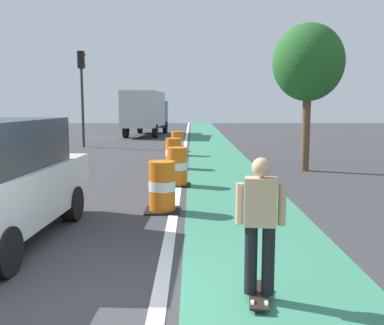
{
  "coord_description": "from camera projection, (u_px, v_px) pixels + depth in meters",
  "views": [
    {
      "loc": [
        1.29,
        -4.75,
        2.28
      ],
      "look_at": [
        1.25,
        4.1,
        1.1
      ],
      "focal_mm": 40.64,
      "sensor_mm": 36.0,
      "label": 1
    }
  ],
  "objects": [
    {
      "name": "pedestrian_crossing",
      "position": [
        20.0,
        153.0,
        12.91
      ],
      "size": [
        0.34,
        0.2,
        1.61
      ],
      "color": "#33333D",
      "rests_on": "ground"
    },
    {
      "name": "skateboarder_on_lane",
      "position": [
        262.0,
        225.0,
        4.99
      ],
      "size": [
        0.57,
        0.82,
        1.69
      ],
      "color": "black",
      "rests_on": "ground"
    },
    {
      "name": "delivery_truck_down_block",
      "position": [
        148.0,
        111.0,
        32.1
      ],
      "size": [
        2.85,
        7.75,
        3.23
      ],
      "color": "beige",
      "rests_on": "ground"
    },
    {
      "name": "traffic_light_corner",
      "position": [
        84.0,
        82.0,
        23.18
      ],
      "size": [
        0.41,
        0.32,
        5.1
      ],
      "color": "#2D2D2D",
      "rests_on": "ground"
    },
    {
      "name": "ground_plane",
      "position": [
        83.0,
        303.0,
        5.02
      ],
      "size": [
        100.0,
        100.0,
        0.0
      ],
      "primitive_type": "plane",
      "color": "#38383A"
    },
    {
      "name": "traffic_barrel_mid",
      "position": [
        179.0,
        167.0,
        12.28
      ],
      "size": [
        0.73,
        0.73,
        1.09
      ],
      "color": "orange",
      "rests_on": "ground"
    },
    {
      "name": "traffic_barrel_back",
      "position": [
        175.0,
        154.0,
        15.64
      ],
      "size": [
        0.73,
        0.73,
        1.09
      ],
      "color": "orange",
      "rests_on": "ground"
    },
    {
      "name": "bike_lane_strip",
      "position": [
        222.0,
        164.0,
        16.9
      ],
      "size": [
        2.5,
        80.0,
        0.01
      ],
      "primitive_type": "cube",
      "color": "#387F60",
      "rests_on": "ground"
    },
    {
      "name": "traffic_barrel_front",
      "position": [
        164.0,
        187.0,
        9.27
      ],
      "size": [
        0.73,
        0.73,
        1.09
      ],
      "color": "orange",
      "rests_on": "ground"
    },
    {
      "name": "traffic_barrel_far",
      "position": [
        179.0,
        144.0,
        19.67
      ],
      "size": [
        0.73,
        0.73,
        1.09
      ],
      "color": "orange",
      "rests_on": "ground"
    },
    {
      "name": "street_tree_sidewalk",
      "position": [
        310.0,
        63.0,
        14.63
      ],
      "size": [
        2.4,
        2.4,
        5.0
      ],
      "color": "brown",
      "rests_on": "ground"
    },
    {
      "name": "lane_divider_stripe",
      "position": [
        184.0,
        164.0,
        16.91
      ],
      "size": [
        0.2,
        80.0,
        0.01
      ],
      "primitive_type": "cube",
      "color": "silver",
      "rests_on": "ground"
    }
  ]
}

